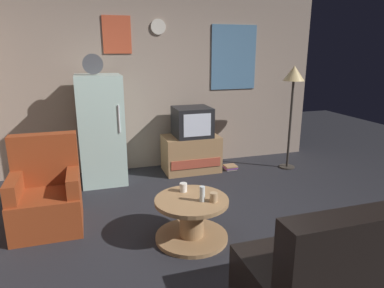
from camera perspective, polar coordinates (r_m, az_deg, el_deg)
The scene contains 13 objects.
ground_plane at distance 3.52m, azimuth 3.54°, elevation -15.76°, with size 12.00×12.00×0.00m, color #232328.
wall_with_art at distance 5.39m, azimuth -5.55°, elevation 10.78°, with size 5.20×0.12×2.77m.
fridge at distance 4.90m, azimuth -14.82°, elevation 2.32°, with size 0.60×0.62×1.77m.
tv_stand at distance 5.29m, azimuth -0.17°, elevation -1.58°, with size 0.84×0.53×0.55m.
crt_tv at distance 5.17m, azimuth 0.03°, elevation 3.70°, with size 0.54×0.51×0.44m.
standing_lamp at distance 5.43m, azimuth 16.48°, elevation 9.91°, with size 0.32×0.32×1.59m.
coffee_table at distance 3.45m, azimuth -0.07°, elevation -12.34°, with size 0.72×0.72×0.43m.
wine_glass at distance 3.28m, azimuth 1.71°, elevation -8.27°, with size 0.05×0.05×0.15m, color silver.
mug_ceramic_white at distance 3.50m, azimuth -1.44°, elevation -7.20°, with size 0.08×0.08×0.09m, color silver.
mug_ceramic_tan at distance 3.29m, azimuth 3.61°, elevation -8.79°, with size 0.08×0.08×0.09m, color tan.
armchair at distance 3.95m, azimuth -22.95°, elevation -7.93°, with size 0.68×0.68×0.96m.
couch at distance 2.87m, azimuth 27.05°, elevation -18.22°, with size 1.70×0.80×0.92m.
book_stack at distance 5.43m, azimuth 6.39°, elevation -3.85°, with size 0.19×0.17×0.07m.
Camera 1 is at (-1.10, -2.81, 1.82)m, focal length 32.15 mm.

